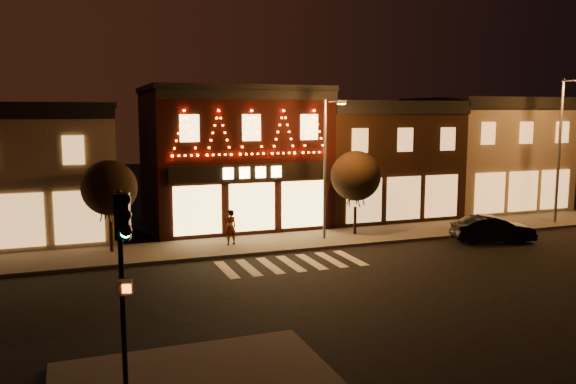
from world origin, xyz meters
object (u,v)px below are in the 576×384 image
dark_sedan (493,229)px  pedestrian (230,227)px  traffic_signal_near (123,251)px  streetlamp_mid (327,158)px

dark_sedan → pedestrian: 13.81m
pedestrian → dark_sedan: bearing=150.3°
traffic_signal_near → pedestrian: bearing=80.5°
traffic_signal_near → streetlamp_mid: 17.89m
traffic_signal_near → pedestrian: 15.71m
dark_sedan → pedestrian: bearing=91.0°
traffic_signal_near → pedestrian: size_ratio=2.68×
streetlamp_mid → pedestrian: (-5.11, 0.45, -3.39)m
streetlamp_mid → dark_sedan: 9.56m
traffic_signal_near → dark_sedan: 22.54m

